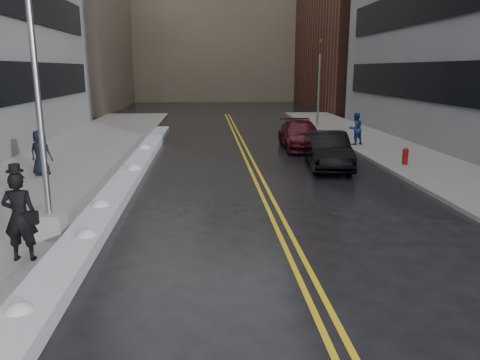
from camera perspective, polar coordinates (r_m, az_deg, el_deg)
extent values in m
plane|color=black|center=(10.01, -6.89, -11.13)|extent=(160.00, 160.00, 0.00)
cube|color=gray|center=(20.51, -21.86, 0.97)|extent=(5.50, 50.00, 0.15)
cube|color=gray|center=(21.71, 21.84, 1.61)|extent=(4.00, 50.00, 0.15)
cube|color=gold|center=(19.63, 1.29, 1.21)|extent=(0.12, 50.00, 0.01)
cube|color=gold|center=(19.66, 2.16, 1.22)|extent=(0.12, 50.00, 0.01)
cube|color=silver|center=(17.81, -13.64, 0.11)|extent=(0.90, 30.00, 0.34)
cube|color=gray|center=(55.68, -21.91, 17.45)|extent=(14.00, 22.00, 18.00)
cube|color=gray|center=(69.46, -3.08, 19.01)|extent=(36.00, 16.00, 22.00)
cube|color=gray|center=(12.31, -22.11, -5.08)|extent=(0.65, 0.65, 0.60)
cylinder|color=gray|center=(11.75, -23.76, 12.83)|extent=(0.14, 0.14, 7.00)
cylinder|color=maroon|center=(21.23, 19.49, 2.59)|extent=(0.24, 0.24, 0.60)
sphere|color=maroon|center=(21.18, 19.55, 3.39)|extent=(0.26, 0.26, 0.26)
cylinder|color=maroon|center=(21.22, 19.50, 2.72)|extent=(0.25, 0.10, 0.10)
cylinder|color=gray|center=(34.09, 9.56, 10.68)|extent=(0.14, 0.14, 5.00)
imported|color=#594C0C|center=(34.09, 9.76, 15.72)|extent=(0.16, 0.20, 1.00)
imported|color=black|center=(10.88, -25.26, -4.06)|extent=(0.71, 0.47, 1.93)
imported|color=black|center=(19.44, -23.13, 3.08)|extent=(0.96, 0.75, 1.75)
imported|color=navy|center=(26.11, 13.90, 6.10)|extent=(1.03, 0.94, 1.72)
imported|color=black|center=(20.36, 10.63, 3.59)|extent=(2.09, 4.76, 1.52)
imported|color=#430A14|center=(25.23, 7.41, 5.47)|extent=(2.20, 5.03, 1.44)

